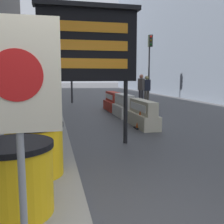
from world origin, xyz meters
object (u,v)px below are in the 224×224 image
at_px(pedestrian_passerby, 141,87).
at_px(traffic_cone_near, 140,120).
at_px(warning_sign, 17,92).
at_px(pedestrian_worker, 147,88).
at_px(traffic_light_near_curb, 71,51).
at_px(traffic_light_far_side, 150,53).
at_px(barrel_drum_middle, 35,149).
at_px(message_board, 88,45).
at_px(jersey_barrier_cream, 143,115).
at_px(jersey_barrier_red_striped, 113,102).
at_px(barrel_drum_foreground, 14,178).
at_px(jersey_barrier_white, 124,107).

bearing_deg(pedestrian_passerby, traffic_cone_near, -162.44).
relative_size(warning_sign, pedestrian_worker, 1.18).
relative_size(traffic_light_near_curb, traffic_light_far_side, 0.94).
height_order(barrel_drum_middle, message_board, message_board).
bearing_deg(jersey_barrier_cream, message_board, -136.80).
bearing_deg(jersey_barrier_cream, jersey_barrier_red_striped, 90.00).
relative_size(jersey_barrier_red_striped, pedestrian_worker, 1.08).
relative_size(barrel_drum_foreground, pedestrian_worker, 0.53).
xyz_separation_m(jersey_barrier_white, jersey_barrier_red_striped, (-0.00, 1.92, -0.01)).
bearing_deg(warning_sign, barrel_drum_foreground, 103.38).
height_order(traffic_light_near_curb, pedestrian_worker, traffic_light_near_curb).
xyz_separation_m(jersey_barrier_white, pedestrian_passerby, (2.11, 3.97, 0.62)).
bearing_deg(traffic_light_near_curb, jersey_barrier_white, -74.30).
relative_size(warning_sign, message_board, 0.60).
relative_size(jersey_barrier_red_striped, pedestrian_passerby, 1.02).
relative_size(message_board, traffic_cone_near, 5.53).
bearing_deg(message_board, pedestrian_passerby, 63.08).
relative_size(pedestrian_worker, pedestrian_passerby, 0.95).
bearing_deg(barrel_drum_foreground, traffic_light_near_curb, 83.02).
bearing_deg(warning_sign, jersey_barrier_red_striped, 72.76).
xyz_separation_m(message_board, traffic_cone_near, (1.82, 1.61, -2.05)).
bearing_deg(jersey_barrier_red_striped, barrel_drum_middle, -110.96).
bearing_deg(pedestrian_passerby, traffic_light_near_curb, 100.21).
relative_size(jersey_barrier_white, pedestrian_passerby, 0.95).
distance_m(jersey_barrier_red_striped, traffic_cone_near, 4.45).
relative_size(warning_sign, traffic_light_near_curb, 0.45).
bearing_deg(pedestrian_passerby, jersey_barrier_red_striped, 171.09).
bearing_deg(traffic_light_near_curb, barrel_drum_foreground, -96.98).
bearing_deg(traffic_cone_near, message_board, -138.54).
distance_m(jersey_barrier_red_striped, traffic_light_near_curb, 5.07).
distance_m(traffic_light_far_side, pedestrian_passerby, 5.48).
bearing_deg(barrel_drum_foreground, message_board, 68.42).
relative_size(jersey_barrier_cream, pedestrian_passerby, 1.07).
bearing_deg(jersey_barrier_white, warning_sign, -111.03).
bearing_deg(traffic_cone_near, warning_sign, -117.82).
height_order(jersey_barrier_red_striped, traffic_cone_near, jersey_barrier_red_striped).
distance_m(jersey_barrier_white, traffic_light_near_curb, 6.67).
relative_size(traffic_cone_near, traffic_light_near_curb, 0.13).
height_order(barrel_drum_foreground, pedestrian_passerby, pedestrian_passerby).
relative_size(message_board, traffic_light_far_side, 0.70).
distance_m(message_board, traffic_light_far_side, 14.09).
bearing_deg(barrel_drum_middle, traffic_cone_near, 51.40).
distance_m(barrel_drum_foreground, pedestrian_passerby, 12.51).
distance_m(warning_sign, pedestrian_passerby, 13.09).
distance_m(jersey_barrier_cream, pedestrian_passerby, 6.60).
relative_size(jersey_barrier_red_striped, traffic_light_far_side, 0.38).
relative_size(jersey_barrier_cream, jersey_barrier_white, 1.13).
distance_m(barrel_drum_middle, jersey_barrier_white, 6.93).
bearing_deg(pedestrian_worker, message_board, -91.88).
relative_size(message_board, jersey_barrier_white, 1.97).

